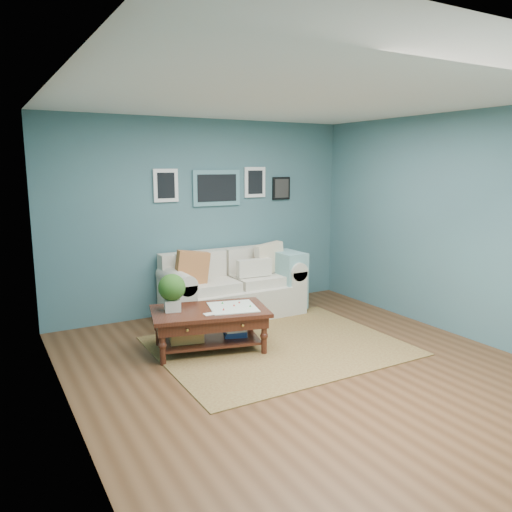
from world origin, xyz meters
TOP-DOWN VIEW (x-y plane):
  - room_shell at (0.01, 0.06)m, footprint 5.00×5.02m
  - area_rug at (0.11, 0.68)m, footprint 2.71×2.17m
  - loveseat at (0.27, 2.03)m, footprint 1.94×0.88m
  - coffee_table at (-0.69, 0.99)m, footprint 1.42×1.04m

SIDE VIEW (x-z plane):
  - area_rug at x=0.11m, z-range 0.00..0.01m
  - coffee_table at x=-0.69m, z-range -0.05..0.85m
  - loveseat at x=0.27m, z-range -0.09..0.91m
  - room_shell at x=0.01m, z-range 0.01..2.71m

